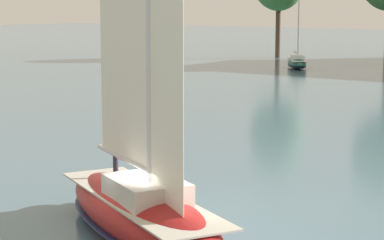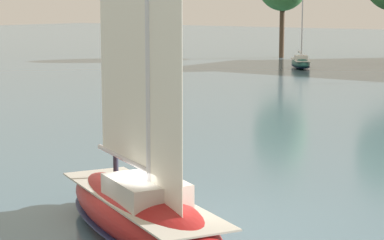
# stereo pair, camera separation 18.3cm
# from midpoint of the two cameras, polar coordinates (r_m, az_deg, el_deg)

# --- Properties ---
(ground_plane) EXTENTS (400.00, 400.00, 0.00)m
(ground_plane) POSITION_cam_midpoint_polar(r_m,az_deg,el_deg) (26.04, -3.75, -9.02)
(ground_plane) COLOR slate
(sailboat_main) EXTENTS (11.02, 7.63, 14.87)m
(sailboat_main) POSITION_cam_midpoint_polar(r_m,az_deg,el_deg) (25.69, -3.76, -6.56)
(sailboat_main) COLOR maroon
(sailboat_main) RESTS_ON ground
(sailboat_moored_near_marina) EXTENTS (6.17, 7.60, 10.64)m
(sailboat_moored_near_marina) POSITION_cam_midpoint_polar(r_m,az_deg,el_deg) (93.81, 8.33, 4.37)
(sailboat_moored_near_marina) COLOR #194C47
(sailboat_moored_near_marina) RESTS_ON ground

